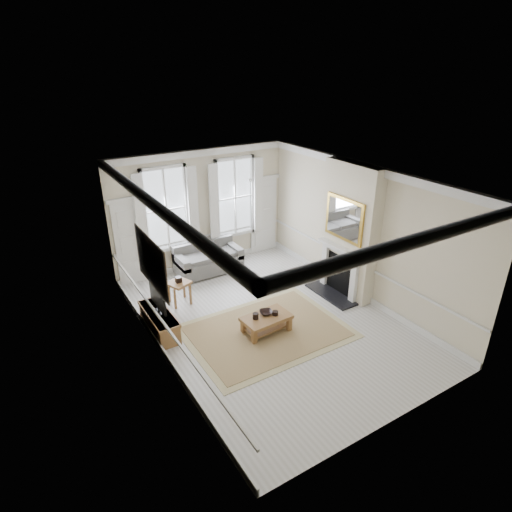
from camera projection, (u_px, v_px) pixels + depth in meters
floor at (271, 321)px, 9.97m from camera, size 7.20×7.20×0.00m
ceiling at (273, 178)px, 8.54m from camera, size 7.20×7.20×0.00m
back_wall at (201, 210)px, 12.04m from camera, size 5.20×0.00×5.20m
left_wall at (156, 285)px, 8.02m from camera, size 0.00×7.20×7.20m
right_wall at (360, 232)px, 10.49m from camera, size 0.00×7.20×7.20m
window_left at (166, 210)px, 11.42m from camera, size 1.26×0.20×2.20m
window_right at (235, 198)px, 12.42m from camera, size 1.26×0.20×2.20m
door_left at (132, 243)px, 11.27m from camera, size 0.90×0.08×2.30m
door_right at (263, 216)px, 13.21m from camera, size 0.90×0.08×2.30m
painting at (151, 262)px, 8.13m from camera, size 0.05×1.66×1.06m
chimney_breast at (349, 231)px, 10.56m from camera, size 0.35×1.70×3.38m
hearth at (331, 294)px, 11.06m from camera, size 0.55×1.50×0.05m
fireplace at (339, 268)px, 10.86m from camera, size 0.21×1.45×1.33m
mirror at (344, 219)px, 10.31m from camera, size 0.06×1.26×1.06m
sofa at (208, 260)px, 12.17m from camera, size 1.84×0.90×0.86m
side_table at (179, 286)px, 10.53m from camera, size 0.63×0.63×0.59m
rug at (266, 331)px, 9.59m from camera, size 3.50×2.60×0.02m
coffee_table at (266, 319)px, 9.46m from camera, size 1.11×0.69×0.40m
ceramic_pot_a at (256, 316)px, 9.32m from camera, size 0.13×0.13×0.13m
ceramic_pot_b at (275, 313)px, 9.46m from camera, size 0.13×0.13×0.09m
bowl at (266, 312)px, 9.51m from camera, size 0.37×0.37×0.07m
tv_stand at (159, 322)px, 9.49m from camera, size 0.45×1.40×0.50m
tv at (158, 297)px, 9.23m from camera, size 0.08×0.90×0.68m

